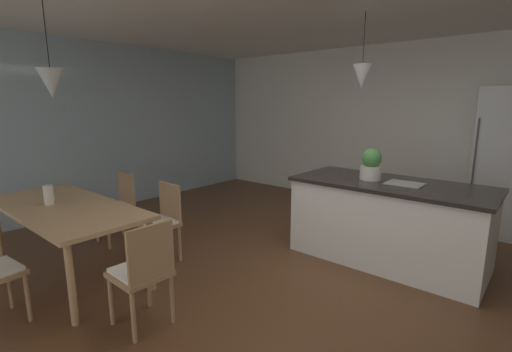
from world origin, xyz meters
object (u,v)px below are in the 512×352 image
(refrigerator, at_px, (503,163))
(vase_on_dining_table, at_px, (49,195))
(dining_table, at_px, (65,211))
(chair_far_right, at_px, (161,220))
(chair_kitchen_end, at_px, (143,270))
(chair_far_left, at_px, (118,205))
(potted_plant_on_island, at_px, (371,165))
(kitchen_island, at_px, (388,221))

(refrigerator, bearing_deg, vase_on_dining_table, -127.64)
(dining_table, distance_m, chair_far_right, 0.95)
(dining_table, xyz_separation_m, chair_kitchen_end, (1.39, -0.00, -0.20))
(dining_table, relative_size, chair_far_right, 2.34)
(chair_far_left, xyz_separation_m, vase_on_dining_table, (0.32, -0.89, 0.36))
(chair_kitchen_end, xyz_separation_m, potted_plant_on_island, (0.76, 2.45, 0.59))
(refrigerator, distance_m, vase_on_dining_table, 5.48)
(kitchen_island, height_order, vase_on_dining_table, vase_on_dining_table)
(chair_far_left, bearing_deg, refrigerator, 43.26)
(chair_far_right, relative_size, refrigerator, 0.45)
(chair_far_left, height_order, kitchen_island, kitchen_island)
(chair_far_right, relative_size, kitchen_island, 0.43)
(chair_far_left, relative_size, refrigerator, 0.45)
(chair_far_right, relative_size, vase_on_dining_table, 4.37)
(chair_far_left, relative_size, kitchen_island, 0.43)
(chair_far_right, xyz_separation_m, chair_far_left, (-0.92, -0.00, 0.00))
(chair_kitchen_end, height_order, vase_on_dining_table, vase_on_dining_table)
(kitchen_island, relative_size, potted_plant_on_island, 5.82)
(dining_table, xyz_separation_m, refrigerator, (3.21, 4.26, 0.31))
(potted_plant_on_island, bearing_deg, chair_kitchen_end, -107.27)
(refrigerator, bearing_deg, chair_far_right, -128.56)
(chair_kitchen_end, xyz_separation_m, vase_on_dining_table, (-1.53, -0.08, 0.36))
(chair_far_left, bearing_deg, chair_far_right, 0.00)
(chair_far_left, height_order, vase_on_dining_table, vase_on_dining_table)
(chair_kitchen_end, bearing_deg, chair_far_right, 138.75)
(chair_far_left, relative_size, potted_plant_on_island, 2.47)
(potted_plant_on_island, bearing_deg, refrigerator, 59.69)
(dining_table, distance_m, kitchen_island, 3.42)
(kitchen_island, bearing_deg, potted_plant_on_island, 180.00)
(chair_far_left, distance_m, vase_on_dining_table, 1.01)
(chair_kitchen_end, bearing_deg, refrigerator, 66.88)
(chair_far_right, distance_m, refrigerator, 4.44)
(chair_far_left, relative_size, vase_on_dining_table, 4.37)
(dining_table, xyz_separation_m, chair_far_right, (0.46, 0.81, -0.20))
(chair_far_right, height_order, vase_on_dining_table, vase_on_dining_table)
(dining_table, relative_size, kitchen_island, 1.00)
(vase_on_dining_table, bearing_deg, dining_table, 30.04)
(refrigerator, bearing_deg, chair_kitchen_end, -113.12)
(kitchen_island, xyz_separation_m, potted_plant_on_island, (-0.23, 0.00, 0.61))
(vase_on_dining_table, bearing_deg, kitchen_island, 45.14)
(chair_far_right, relative_size, chair_kitchen_end, 1.00)
(potted_plant_on_island, relative_size, vase_on_dining_table, 1.77)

